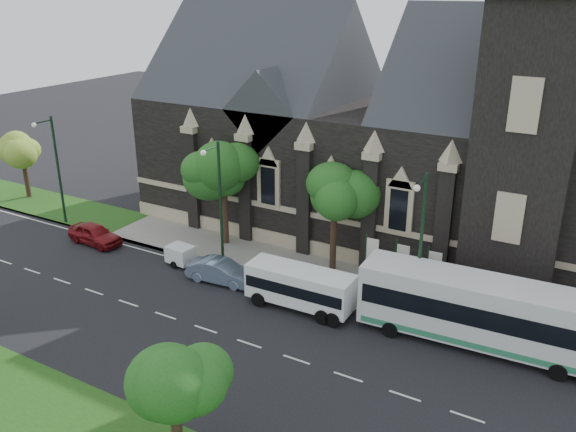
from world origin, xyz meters
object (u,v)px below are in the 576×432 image
Objects in this scene: banner_flag_right at (431,271)px; tree_walk_right at (339,191)px; tree_walk_far at (25,150)px; street_lamp_near at (420,240)px; tree_walk_left at (227,172)px; street_lamp_far at (55,165)px; tour_coach at (484,312)px; street_lamp_mid at (218,198)px; tree_park_east at (180,383)px; shuttle_bus at (301,286)px; sedan at (221,271)px; car_far_red at (95,234)px; banner_flag_left at (370,257)px; box_trailer at (180,254)px; banner_flag_center at (400,264)px.

tree_walk_right is at bearing 166.40° from banner_flag_right.
street_lamp_near is (37.82, -3.08, 0.49)m from tree_walk_far.
street_lamp_far is at bearing -165.74° from tree_walk_left.
street_lamp_far is 34.24m from tour_coach.
street_lamp_mid is at bearing -63.53° from tree_walk_left.
tree_park_east is 0.81× the size of tree_walk_right.
street_lamp_near is at bearing 0.00° from street_lamp_mid.
tree_walk_right is at bearing 92.07° from shuttle_bus.
tree_walk_left is at bearing 24.12° from sedan.
tree_walk_far is at bearing -179.01° from tree_walk_right.
street_lamp_far reaches higher than car_far_red.
tree_park_east is 0.70× the size of street_lamp_far.
shuttle_bus is (-2.74, -4.12, -0.88)m from banner_flag_left.
street_lamp_far reaches higher than sedan.
tree_walk_right reaches higher than box_trailer.
street_lamp_mid is at bearing 0.00° from street_lamp_far.
banner_flag_right is 4.73m from tour_coach.
tree_walk_far is (-34.00, 19.50, 0.00)m from tree_park_east.
tree_park_east is 2.33× the size of box_trailer.
street_lamp_near is at bearing 0.00° from street_lamp_far.
street_lamp_far is 28.48m from banner_flag_center.
car_far_red is (-24.75, -1.50, -4.32)m from street_lamp_near.
tree_park_east reaches higher than banner_flag_left.
tree_walk_far is at bearing 178.23° from banner_flag_right.
tree_park_east is at bearing -90.35° from banner_flag_left.
tree_walk_right is at bearing 98.42° from tree_park_east.
tree_park_east is 0.70× the size of street_lamp_near.
street_lamp_near is at bearing -28.06° from tree_walk_right.
banner_flag_right is at bearing 77.35° from tree_park_east.
tree_walk_right is 0.58× the size of tour_coach.
tree_park_east is at bearing -59.13° from tree_walk_left.
banner_flag_right is at bearing 0.00° from banner_flag_left.
tour_coach is (41.92, -3.98, -2.49)m from tree_walk_far.
tree_walk_far reaches higher than tour_coach.
street_lamp_far is 3.34× the size of box_trailer.
tree_walk_far is 42.18m from tour_coach.
banner_flag_right reaches higher than box_trailer.
banner_flag_left is at bearing -73.07° from sedan.
tree_walk_far is 31.97m from shuttle_bus.
street_lamp_near is 25.17m from car_far_red.
tree_walk_left reaches higher than tour_coach.
tree_walk_left is 1.91× the size of banner_flag_center.
street_lamp_mid is 18.36m from tour_coach.
street_lamp_mid is at bearing -171.18° from banner_flag_center.
tree_park_east is 0.93× the size of shuttle_bus.
shuttle_bus is (7.55, -2.21, -3.61)m from street_lamp_mid.
tree_park_east is 1.57× the size of banner_flag_left.
tour_coach is at bearing -19.72° from banner_flag_left.
car_far_red is at bearing -150.31° from tree_walk_left.
shuttle_bus is (-4.74, -4.12, -0.88)m from banner_flag_center.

